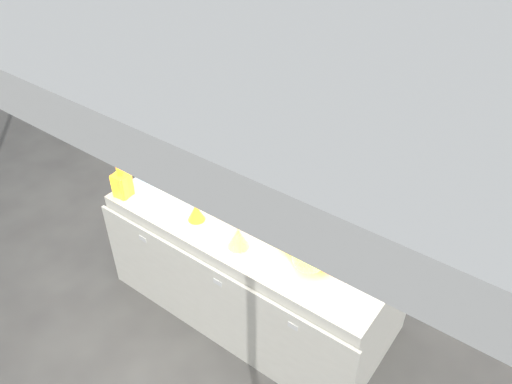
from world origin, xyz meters
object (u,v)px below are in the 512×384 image
Objects in this scene: display_table at (255,264)px; lampshade_0 at (271,176)px; cardboard_box_closed at (392,107)px; bottle_0 at (210,141)px; decanter_0 at (121,179)px; globe_0 at (292,237)px; hourglass_0 at (195,205)px.

lampshade_0 is (-0.09, 0.29, 0.49)m from display_table.
lampshade_0 is (0.20, -2.50, 0.63)m from cardboard_box_closed.
display_table is 6.82× the size of bottle_0.
decanter_0 is 1.41× the size of globe_0.
globe_0 is at bearing -46.86° from lampshade_0.
decanter_0 is at bearing -159.56° from display_table.
display_table is 1.00m from decanter_0.
decanter_0 is 0.54m from hourglass_0.
lampshade_0 is at bearing 107.08° from display_table.
display_table is 2.91× the size of cardboard_box_closed.
lampshade_0 is (0.19, 0.50, 0.01)m from hourglass_0.
display_table is at bearing -77.50° from lampshade_0.
lampshade_0 is (0.72, 0.59, -0.01)m from decanter_0.
bottle_0 is 1.55× the size of globe_0.
bottle_0 is 1.20× the size of lampshade_0.
bottle_0 is 1.28× the size of hourglass_0.
decanter_0 reaches higher than hourglass_0.
cardboard_box_closed is at bearing 90.17° from hourglass_0.
hourglass_0 is 1.21× the size of globe_0.
lampshade_0 is (-0.39, 0.35, 0.04)m from globe_0.
globe_0 is at bearing -100.01° from cardboard_box_closed.
lampshade_0 is at bearing 68.81° from hourglass_0.
bottle_0 is 1.09× the size of decanter_0.
cardboard_box_closed is 2.82× the size of lampshade_0.
hourglass_0 is at bearing -115.77° from lampshade_0.
cardboard_box_closed is 2.34× the size of bottle_0.
display_table is at bearing -28.95° from bottle_0.
hourglass_0 is 0.60m from globe_0.
lampshade_0 reaches higher than globe_0.
cardboard_box_closed is 2.59m from lampshade_0.
hourglass_0 is (0.01, -3.00, 0.63)m from cardboard_box_closed.
bottle_0 reaches higher than decanter_0.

